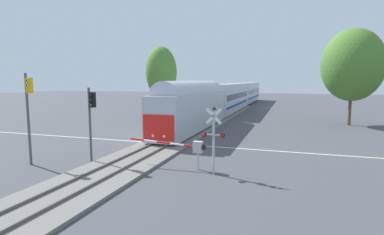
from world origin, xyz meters
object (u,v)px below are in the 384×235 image
(crossing_gate_near, at_px, (190,147))
(traffic_signal_median, at_px, (91,113))
(traffic_signal_near_left, at_px, (29,104))
(crossing_gate_far, at_px, (155,117))
(crossing_signal_mast, at_px, (214,133))
(commuter_train, at_px, (230,96))
(oak_behind_train, at_px, (161,72))
(maple_right_background, at_px, (353,65))

(crossing_gate_near, relative_size, traffic_signal_median, 1.03)
(crossing_gate_near, distance_m, traffic_signal_near_left, 10.78)
(crossing_gate_far, bearing_deg, crossing_signal_mast, -53.80)
(traffic_signal_near_left, bearing_deg, crossing_signal_mast, 8.12)
(commuter_train, xyz_separation_m, traffic_signal_median, (-2.30, -36.21, 0.67))
(commuter_train, xyz_separation_m, oak_behind_train, (-9.02, -9.45, 4.05))
(traffic_signal_near_left, height_order, oak_behind_train, oak_behind_train)
(traffic_signal_median, bearing_deg, crossing_gate_far, 98.09)
(crossing_gate_near, xyz_separation_m, maple_right_background, (12.78, 23.95, 5.96))
(crossing_signal_mast, distance_m, traffic_signal_median, 8.33)
(oak_behind_train, bearing_deg, traffic_signal_median, -75.91)
(crossing_signal_mast, xyz_separation_m, traffic_signal_median, (-8.28, -0.12, 0.92))
(crossing_gate_far, height_order, oak_behind_train, oak_behind_train)
(crossing_signal_mast, bearing_deg, commuter_train, 99.41)
(commuter_train, relative_size, oak_behind_train, 6.12)
(commuter_train, xyz_separation_m, crossing_gate_far, (-4.32, -22.02, -1.32))
(traffic_signal_near_left, relative_size, maple_right_background, 0.51)
(crossing_signal_mast, bearing_deg, traffic_signal_median, -179.15)
(maple_right_background, bearing_deg, crossing_gate_near, -118.10)
(traffic_signal_near_left, xyz_separation_m, maple_right_background, (22.99, 26.24, 3.36))
(crossing_gate_far, distance_m, maple_right_background, 24.60)
(crossing_gate_near, bearing_deg, maple_right_background, 61.90)
(crossing_gate_near, bearing_deg, crossing_gate_far, 122.74)
(crossing_gate_far, height_order, maple_right_background, maple_right_background)
(crossing_gate_far, relative_size, traffic_signal_near_left, 0.89)
(crossing_gate_near, bearing_deg, oak_behind_train, 117.16)
(traffic_signal_near_left, bearing_deg, maple_right_background, 48.78)
(crossing_signal_mast, height_order, oak_behind_train, oak_behind_train)
(commuter_train, bearing_deg, crossing_gate_far, -101.09)
(oak_behind_train, bearing_deg, crossing_signal_mast, -60.62)
(traffic_signal_near_left, xyz_separation_m, oak_behind_train, (-3.14, 28.32, 2.77))
(crossing_signal_mast, bearing_deg, crossing_gate_far, 126.20)
(crossing_gate_near, height_order, traffic_signal_median, traffic_signal_median)
(commuter_train, height_order, crossing_gate_far, commuter_train)
(traffic_signal_median, height_order, traffic_signal_near_left, traffic_signal_near_left)
(crossing_signal_mast, relative_size, oak_behind_train, 0.38)
(traffic_signal_median, relative_size, oak_behind_train, 0.47)
(crossing_gate_near, xyz_separation_m, traffic_signal_near_left, (-10.21, -2.30, 2.60))
(crossing_signal_mast, bearing_deg, oak_behind_train, 119.38)
(commuter_train, distance_m, crossing_signal_mast, 36.58)
(commuter_train, bearing_deg, oak_behind_train, -133.64)
(traffic_signal_median, bearing_deg, maple_right_background, 51.80)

